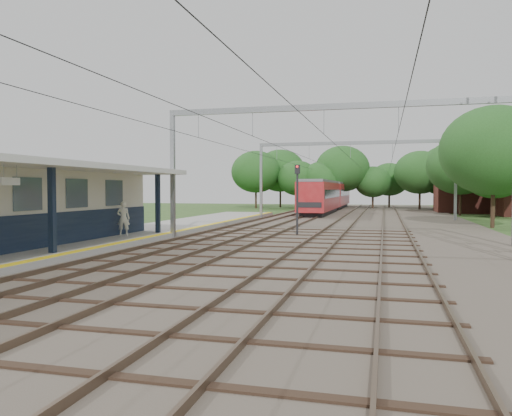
# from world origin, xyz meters

# --- Properties ---
(ground) EXTENTS (160.00, 160.00, 0.00)m
(ground) POSITION_xyz_m (0.00, 0.00, 0.00)
(ground) COLOR #2D4C1E
(ground) RESTS_ON ground
(ballast_bed) EXTENTS (18.00, 90.00, 0.10)m
(ballast_bed) POSITION_xyz_m (4.00, 30.00, 0.05)
(ballast_bed) COLOR #473D33
(ballast_bed) RESTS_ON ground
(platform) EXTENTS (5.00, 52.00, 0.35)m
(platform) POSITION_xyz_m (-7.50, 14.00, 0.17)
(platform) COLOR gray
(platform) RESTS_ON ground
(yellow_stripe) EXTENTS (0.45, 52.00, 0.01)m
(yellow_stripe) POSITION_xyz_m (-5.25, 14.00, 0.35)
(yellow_stripe) COLOR yellow
(yellow_stripe) RESTS_ON platform
(station_building) EXTENTS (3.41, 18.00, 3.40)m
(station_building) POSITION_xyz_m (-8.88, 7.00, 2.04)
(station_building) COLOR beige
(station_building) RESTS_ON platform
(canopy) EXTENTS (6.40, 20.00, 3.44)m
(canopy) POSITION_xyz_m (-7.77, 6.00, 3.64)
(canopy) COLOR #101D33
(canopy) RESTS_ON platform
(rail_tracks) EXTENTS (11.80, 88.00, 0.15)m
(rail_tracks) POSITION_xyz_m (1.50, 30.00, 0.18)
(rail_tracks) COLOR brown
(rail_tracks) RESTS_ON ballast_bed
(catenary_system) EXTENTS (17.22, 88.00, 7.00)m
(catenary_system) POSITION_xyz_m (3.39, 25.28, 5.51)
(catenary_system) COLOR gray
(catenary_system) RESTS_ON ground
(tree_band) EXTENTS (31.72, 30.88, 8.82)m
(tree_band) POSITION_xyz_m (3.84, 57.12, 4.92)
(tree_band) COLOR #382619
(tree_band) RESTS_ON ground
(house_far) EXTENTS (8.00, 6.12, 8.66)m
(house_far) POSITION_xyz_m (16.00, 52.00, 3.23)
(house_far) COLOR brown
(house_far) RESTS_ON ground
(person) EXTENTS (0.76, 0.65, 1.77)m
(person) POSITION_xyz_m (-6.81, 12.87, 1.24)
(person) COLOR white
(person) RESTS_ON platform
(train) EXTENTS (2.72, 33.82, 3.58)m
(train) POSITION_xyz_m (-0.50, 52.07, 2.01)
(train) COLOR black
(train) RESTS_ON ballast_bed
(signal_post) EXTENTS (0.29, 0.26, 4.13)m
(signal_post) POSITION_xyz_m (1.35, 17.97, 2.55)
(signal_post) COLOR black
(signal_post) RESTS_ON ground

